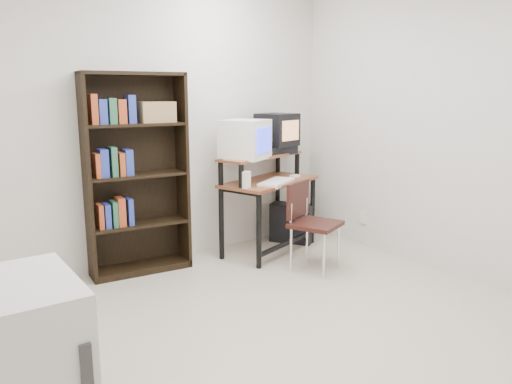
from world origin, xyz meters
TOP-DOWN VIEW (x-y plane):
  - floor at (0.00, 0.00)m, footprint 4.00×4.00m
  - back_wall at (0.00, 2.00)m, footprint 4.00×0.01m
  - right_wall at (2.00, 0.00)m, footprint 0.01×4.00m
  - computer_desk at (1.08, 1.62)m, footprint 1.17×0.82m
  - crt_monitor at (0.81, 1.64)m, footprint 0.53×0.53m
  - vcr at (1.31, 1.76)m, footprint 0.38×0.28m
  - crt_tv at (1.32, 1.78)m, footprint 0.42×0.42m
  - cd_spindle at (1.09, 1.65)m, footprint 0.16×0.16m
  - keyboard at (1.05, 1.45)m, footprint 0.51×0.41m
  - mousepad at (1.40, 1.59)m, footprint 0.24×0.20m
  - mouse at (1.41, 1.59)m, footprint 0.11×0.07m
  - desk_speaker at (0.65, 1.42)m, footprint 0.10×0.10m
  - pc_tower at (1.46, 1.69)m, footprint 0.40×0.49m
  - school_chair at (1.04, 0.97)m, footprint 0.52×0.52m
  - bookshelf at (-0.23, 1.86)m, footprint 0.92×0.40m
  - wall_outlet at (1.99, 1.15)m, footprint 0.02×0.08m

SIDE VIEW (x-z plane):
  - floor at x=0.00m, z-range -0.01..0.00m
  - pc_tower at x=1.46m, z-range 0.00..0.42m
  - wall_outlet at x=1.99m, z-range 0.24..0.36m
  - school_chair at x=1.04m, z-range 0.09..0.90m
  - computer_desk at x=1.08m, z-range 0.18..1.16m
  - mousepad at x=1.40m, z-range 0.72..0.73m
  - keyboard at x=1.05m, z-range 0.72..0.75m
  - mouse at x=1.41m, z-range 0.73..0.76m
  - desk_speaker at x=0.65m, z-range 0.72..0.89m
  - bookshelf at x=-0.23m, z-range 0.02..1.80m
  - cd_spindle at x=1.09m, z-range 0.97..1.02m
  - vcr at x=1.31m, z-range 0.97..1.05m
  - crt_monitor at x=0.81m, z-range 0.97..1.34m
  - crt_tv at x=1.32m, z-range 1.05..1.38m
  - back_wall at x=0.00m, z-range 0.00..2.60m
  - right_wall at x=2.00m, z-range 0.00..2.60m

